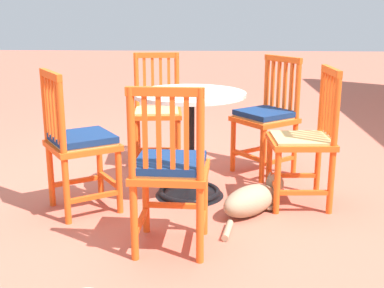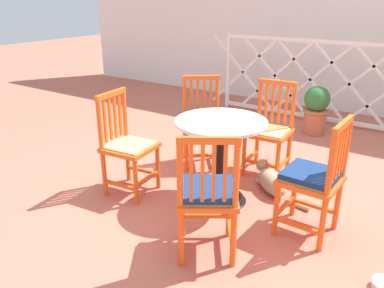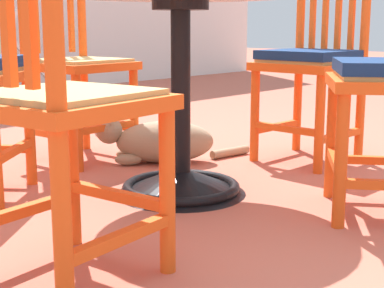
# 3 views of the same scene
# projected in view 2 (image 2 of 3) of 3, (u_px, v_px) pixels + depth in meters

# --- Properties ---
(ground_plane) EXTENTS (24.00, 24.00, 0.00)m
(ground_plane) POSITION_uv_depth(u_px,v_px,m) (220.00, 205.00, 3.29)
(ground_plane) COLOR #BC604C
(building_wall_backdrop) EXTENTS (10.00, 0.20, 2.80)m
(building_wall_backdrop) POSITION_uv_depth(u_px,v_px,m) (346.00, 15.00, 5.57)
(building_wall_backdrop) COLOR white
(building_wall_backdrop) RESTS_ON ground_plane
(lattice_fence_panel) EXTENTS (3.13, 0.06, 1.16)m
(lattice_fence_panel) POSITION_uv_depth(u_px,v_px,m) (310.00, 80.00, 5.31)
(lattice_fence_panel) COLOR white
(lattice_fence_panel) RESTS_ON ground_plane
(cafe_table) EXTENTS (0.76, 0.76, 0.73)m
(cafe_table) POSITION_uv_depth(u_px,v_px,m) (220.00, 170.00, 3.26)
(cafe_table) COLOR black
(cafe_table) RESTS_ON ground_plane
(orange_chair_facing_out) EXTENTS (0.56, 0.56, 0.91)m
(orange_chair_facing_out) POSITION_uv_depth(u_px,v_px,m) (202.00, 123.00, 3.93)
(orange_chair_facing_out) COLOR #EA5619
(orange_chair_facing_out) RESTS_ON ground_plane
(orange_chair_near_fence) EXTENTS (0.44, 0.44, 0.91)m
(orange_chair_near_fence) POSITION_uv_depth(u_px,v_px,m) (127.00, 147.00, 3.36)
(orange_chair_near_fence) COLOR #EA5619
(orange_chair_near_fence) RESTS_ON ground_plane
(orange_chair_at_corner) EXTENTS (0.55, 0.55, 0.91)m
(orange_chair_at_corner) POSITION_uv_depth(u_px,v_px,m) (207.00, 195.00, 2.52)
(orange_chair_at_corner) COLOR #EA5619
(orange_chair_at_corner) RESTS_ON ground_plane
(orange_chair_by_planter) EXTENTS (0.42, 0.42, 0.91)m
(orange_chair_by_planter) POSITION_uv_depth(u_px,v_px,m) (314.00, 179.00, 2.74)
(orange_chair_by_planter) COLOR #EA5619
(orange_chair_by_planter) RESTS_ON ground_plane
(orange_chair_tucked_in) EXTENTS (0.42, 0.42, 0.91)m
(orange_chair_tucked_in) POSITION_uv_depth(u_px,v_px,m) (269.00, 132.00, 3.74)
(orange_chair_tucked_in) COLOR #EA5619
(orange_chair_tucked_in) RESTS_ON ground_plane
(tabby_cat) EXTENTS (0.64, 0.46, 0.23)m
(tabby_cat) POSITION_uv_depth(u_px,v_px,m) (271.00, 180.00, 3.51)
(tabby_cat) COLOR #9E896B
(tabby_cat) RESTS_ON ground_plane
(terracotta_planter) EXTENTS (0.32, 0.32, 0.62)m
(terracotta_planter) POSITION_uv_depth(u_px,v_px,m) (316.00, 109.00, 4.86)
(terracotta_planter) COLOR #B25B3D
(terracotta_planter) RESTS_ON ground_plane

